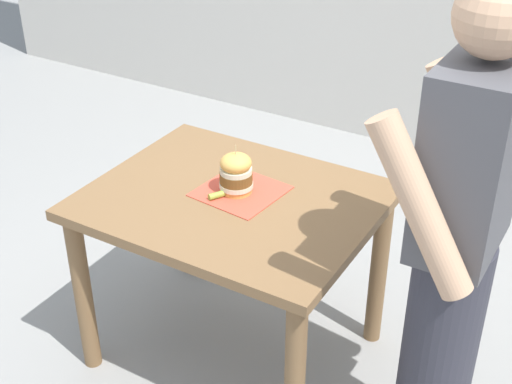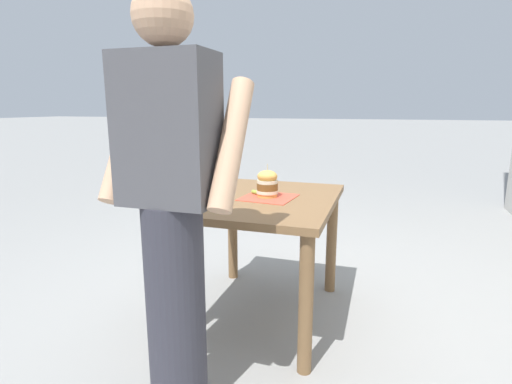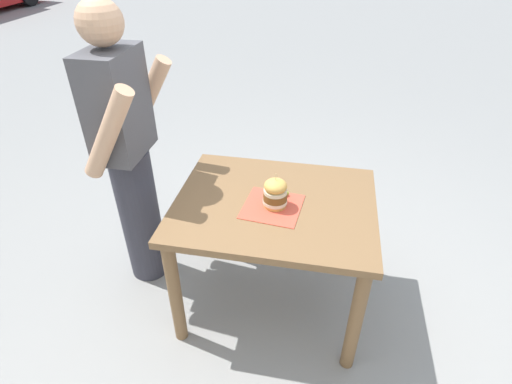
{
  "view_description": "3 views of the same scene",
  "coord_description": "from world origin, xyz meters",
  "px_view_note": "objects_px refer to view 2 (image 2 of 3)",
  "views": [
    {
      "loc": [
        1.89,
        1.22,
        2.1
      ],
      "look_at": [
        0.0,
        0.1,
        0.8
      ],
      "focal_mm": 50.0,
      "sensor_mm": 36.0,
      "label": 1
    },
    {
      "loc": [
        -0.67,
        2.17,
        1.27
      ],
      "look_at": [
        0.0,
        0.1,
        0.8
      ],
      "focal_mm": 28.0,
      "sensor_mm": 36.0,
      "label": 2
    },
    {
      "loc": [
        -1.68,
        -0.22,
        1.97
      ],
      "look_at": [
        0.0,
        0.1,
        0.8
      ],
      "focal_mm": 28.0,
      "sensor_mm": 36.0,
      "label": 3
    }
  ],
  "objects_px": {
    "patio_table": "(261,218)",
    "sandwich": "(267,184)",
    "pickle_spear": "(257,193)",
    "diner_across_table": "(172,207)"
  },
  "relations": [
    {
      "from": "patio_table",
      "to": "pickle_spear",
      "type": "relative_size",
      "value": 14.26
    },
    {
      "from": "diner_across_table",
      "to": "sandwich",
      "type": "bearing_deg",
      "value": -99.17
    },
    {
      "from": "patio_table",
      "to": "diner_across_table",
      "type": "height_order",
      "value": "diner_across_table"
    },
    {
      "from": "patio_table",
      "to": "sandwich",
      "type": "relative_size",
      "value": 5.47
    },
    {
      "from": "patio_table",
      "to": "diner_across_table",
      "type": "bearing_deg",
      "value": 83.08
    },
    {
      "from": "sandwich",
      "to": "diner_across_table",
      "type": "height_order",
      "value": "diner_across_table"
    },
    {
      "from": "patio_table",
      "to": "sandwich",
      "type": "bearing_deg",
      "value": -170.64
    },
    {
      "from": "pickle_spear",
      "to": "patio_table",
      "type": "bearing_deg",
      "value": 135.5
    },
    {
      "from": "sandwich",
      "to": "diner_across_table",
      "type": "xyz_separation_m",
      "value": [
        0.14,
        0.85,
        0.06
      ]
    },
    {
      "from": "sandwich",
      "to": "patio_table",
      "type": "bearing_deg",
      "value": 9.36
    }
  ]
}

